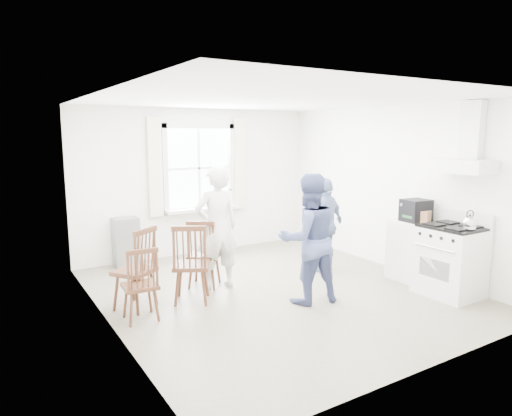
% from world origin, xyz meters
% --- Properties ---
extents(room_shell, '(4.62, 5.12, 2.64)m').
position_xyz_m(room_shell, '(0.00, 0.00, 1.30)').
color(room_shell, gray).
rests_on(room_shell, ground).
extents(window_assembly, '(1.88, 0.24, 1.70)m').
position_xyz_m(window_assembly, '(0.00, 2.45, 1.46)').
color(window_assembly, white).
rests_on(window_assembly, room_shell).
extents(range_hood, '(0.45, 0.76, 0.94)m').
position_xyz_m(range_hood, '(2.07, -1.35, 1.90)').
color(range_hood, silver).
rests_on(range_hood, room_shell).
extents(shelf_unit, '(0.40, 0.30, 0.80)m').
position_xyz_m(shelf_unit, '(-1.40, 2.33, 0.40)').
color(shelf_unit, slate).
rests_on(shelf_unit, ground).
extents(gas_stove, '(0.68, 0.76, 1.12)m').
position_xyz_m(gas_stove, '(1.91, -1.35, 0.48)').
color(gas_stove, silver).
rests_on(gas_stove, ground).
extents(kettle, '(0.18, 0.18, 0.26)m').
position_xyz_m(kettle, '(1.87, -1.61, 1.04)').
color(kettle, silver).
rests_on(kettle, gas_stove).
extents(low_cabinet, '(0.50, 0.55, 0.90)m').
position_xyz_m(low_cabinet, '(1.98, -0.65, 0.45)').
color(low_cabinet, silver).
rests_on(low_cabinet, ground).
extents(stereo_stack, '(0.39, 0.36, 0.32)m').
position_xyz_m(stereo_stack, '(1.97, -0.70, 1.06)').
color(stereo_stack, black).
rests_on(stereo_stack, low_cabinet).
extents(cardboard_box, '(0.33, 0.28, 0.18)m').
position_xyz_m(cardboard_box, '(2.01, -0.80, 0.99)').
color(cardboard_box, '#A2724E').
rests_on(cardboard_box, low_cabinet).
extents(windsor_chair_a, '(0.40, 0.39, 0.90)m').
position_xyz_m(windsor_chair_a, '(-1.90, -0.08, 0.55)').
color(windsor_chair_a, '#402214').
rests_on(windsor_chair_a, ground).
extents(windsor_chair_b, '(0.60, 0.59, 1.05)m').
position_xyz_m(windsor_chair_b, '(-1.20, 0.16, 0.64)').
color(windsor_chair_b, '#402214').
rests_on(windsor_chair_b, ground).
extents(windsor_chair_c, '(0.60, 0.60, 1.04)m').
position_xyz_m(windsor_chair_c, '(-1.78, 0.33, 0.63)').
color(windsor_chair_c, '#402214').
rests_on(windsor_chair_c, ground).
extents(person_left, '(0.67, 0.67, 1.73)m').
position_xyz_m(person_left, '(-0.62, 0.56, 0.87)').
color(person_left, silver).
rests_on(person_left, ground).
extents(person_mid, '(0.95, 0.95, 1.67)m').
position_xyz_m(person_mid, '(0.12, -0.54, 0.84)').
color(person_mid, '#424D7B').
rests_on(person_mid, ground).
extents(person_right, '(1.09, 1.09, 1.48)m').
position_xyz_m(person_right, '(1.21, 0.39, 0.74)').
color(person_right, navy).
rests_on(person_right, ground).
extents(potted_plant, '(0.22, 0.22, 0.32)m').
position_xyz_m(potted_plant, '(0.53, 2.36, 1.01)').
color(potted_plant, '#357839').
rests_on(potted_plant, window_assembly).
extents(windsor_chair_d, '(0.58, 0.58, 0.99)m').
position_xyz_m(windsor_chair_d, '(-0.81, 0.64, 0.60)').
color(windsor_chair_d, '#402214').
rests_on(windsor_chair_d, ground).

